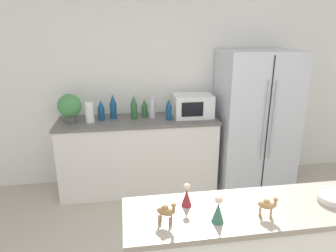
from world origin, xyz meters
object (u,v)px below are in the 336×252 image
object	(u,v)px
back_bottle_2	(113,107)
camel_figurine	(267,204)
back_bottle_4	(134,107)
paper_towel_roll	(90,113)
microwave	(192,106)
wise_man_figurine_crimson	(218,211)
fruit_bowl	(334,197)
wise_man_figurine_purple	(187,196)
back_bottle_5	(101,110)
back_bottle_0	(145,108)
potted_plant	(70,106)
camel_figurine_second	(166,211)
refrigerator	(255,120)
back_bottle_3	(169,110)
back_bottle_1	(152,106)

from	to	relation	value
back_bottle_2	camel_figurine	bearing A→B (deg)	-67.83
back_bottle_2	back_bottle_4	bearing A→B (deg)	-11.06
paper_towel_roll	microwave	distance (m)	1.26
wise_man_figurine_crimson	fruit_bowl	bearing A→B (deg)	7.27
wise_man_figurine_crimson	wise_man_figurine_purple	xyz separation A→B (m)	(-0.14, 0.19, -0.01)
fruit_bowl	wise_man_figurine_crimson	xyz separation A→B (m)	(-0.79, -0.10, 0.05)
back_bottle_2	fruit_bowl	bearing A→B (deg)	-56.67
paper_towel_roll	back_bottle_5	xyz separation A→B (m)	(0.13, 0.08, 0.00)
back_bottle_0	wise_man_figurine_purple	xyz separation A→B (m)	(0.09, -2.07, -0.03)
back_bottle_4	back_bottle_5	bearing A→B (deg)	-179.97
microwave	back_bottle_5	world-z (taller)	microwave
potted_plant	back_bottle_0	world-z (taller)	potted_plant
paper_towel_roll	camel_figurine	bearing A→B (deg)	-60.69
back_bottle_5	back_bottle_2	bearing A→B (deg)	19.05
wise_man_figurine_purple	camel_figurine	bearing A→B (deg)	-22.66
camel_figurine_second	fruit_bowl	bearing A→B (deg)	3.87
microwave	back_bottle_4	distance (m)	0.74
fruit_bowl	back_bottle_4	bearing A→B (deg)	118.95
back_bottle_4	fruit_bowl	bearing A→B (deg)	-61.05
potted_plant	wise_man_figurine_crimson	size ratio (longest dim) A/B	2.04
back_bottle_0	back_bottle_5	size ratio (longest dim) A/B	0.92
back_bottle_4	fruit_bowl	world-z (taller)	back_bottle_4
refrigerator	microwave	xyz separation A→B (m)	(-0.82, 0.08, 0.20)
potted_plant	microwave	distance (m)	1.49
microwave	fruit_bowl	size ratio (longest dim) A/B	2.24
microwave	camel_figurine_second	size ratio (longest dim) A/B	3.38
microwave	wise_man_figurine_purple	world-z (taller)	microwave
back_bottle_2	wise_man_figurine_purple	xyz separation A→B (m)	(0.48, -2.06, -0.07)
fruit_bowl	camel_figurine	xyz separation A→B (m)	(-0.50, -0.09, 0.05)
refrigerator	wise_man_figurine_crimson	xyz separation A→B (m)	(-1.19, -2.11, 0.14)
refrigerator	camel_figurine	distance (m)	2.29
paper_towel_roll	camel_figurine	world-z (taller)	paper_towel_roll
back_bottle_3	back_bottle_5	bearing A→B (deg)	172.10
back_bottle_0	refrigerator	bearing A→B (deg)	-5.91
refrigerator	paper_towel_roll	world-z (taller)	refrigerator
back_bottle_3	back_bottle_0	bearing A→B (deg)	148.57
back_bottle_5	camel_figurine_second	world-z (taller)	back_bottle_5
back_bottle_3	camel_figurine	world-z (taller)	back_bottle_3
back_bottle_0	back_bottle_5	bearing A→B (deg)	-173.63
microwave	paper_towel_roll	bearing A→B (deg)	-176.89
back_bottle_4	camel_figurine	distance (m)	2.29
potted_plant	back_bottle_1	world-z (taller)	potted_plant
camel_figurine_second	paper_towel_roll	bearing A→B (deg)	106.04
refrigerator	wise_man_figurine_purple	world-z (taller)	refrigerator
back_bottle_0	fruit_bowl	xyz separation A→B (m)	(1.03, -2.16, -0.07)
camel_figurine	camel_figurine_second	bearing A→B (deg)	178.00
back_bottle_5	refrigerator	bearing A→B (deg)	-2.58
fruit_bowl	wise_man_figurine_purple	bearing A→B (deg)	174.67
back_bottle_2	camel_figurine	size ratio (longest dim) A/B	2.28
wise_man_figurine_crimson	potted_plant	bearing A→B (deg)	117.28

